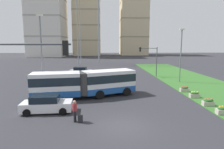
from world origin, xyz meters
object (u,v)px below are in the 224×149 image
object	(u,v)px
traffic_light_far_right	(151,57)
rolling_suitcase	(80,119)
articulated_bus	(85,83)
traffic_light_near_left	(18,77)
flower_planter_1	(208,102)
flower_planter_3	(184,89)
car_silver_hatch	(81,71)
streetlight_left	(42,53)
streetlight_median	(181,53)
apartment_tower_westcentre	(87,19)
apartment_tower_centre	(133,21)
flower_planter_2	(195,95)
apartment_tower_west	(47,9)
car_white_van	(47,104)
flower_planter_0	(223,110)
pedestrian_crossing	(75,109)

from	to	relation	value
traffic_light_far_right	rolling_suitcase	bearing A→B (deg)	-116.53
traffic_light_far_right	articulated_bus	bearing A→B (deg)	-128.47
traffic_light_near_left	traffic_light_far_right	distance (m)	28.36
flower_planter_1	flower_planter_3	world-z (taller)	same
articulated_bus	car_silver_hatch	distance (m)	17.08
streetlight_left	streetlight_median	bearing A→B (deg)	21.38
apartment_tower_westcentre	apartment_tower_centre	bearing A→B (deg)	7.49
flower_planter_2	streetlight_median	world-z (taller)	streetlight_median
traffic_light_near_left	apartment_tower_west	size ratio (longest dim) A/B	0.13
articulated_bus	apartment_tower_west	bearing A→B (deg)	108.17
articulated_bus	traffic_light_far_right	distance (m)	17.58
flower_planter_1	apartment_tower_west	bearing A→B (deg)	114.68
flower_planter_1	apartment_tower_west	world-z (taller)	apartment_tower_west
car_white_van	flower_planter_2	distance (m)	15.91
apartment_tower_westcentre	flower_planter_1	bearing A→B (deg)	-78.29
traffic_light_far_right	streetlight_median	xyz separation A→B (m)	(3.47, -5.46, 0.84)
flower_planter_1	apartment_tower_westcentre	bearing A→B (deg)	101.71
apartment_tower_westcentre	streetlight_left	bearing A→B (deg)	-88.57
traffic_light_far_right	apartment_tower_westcentre	distance (m)	80.79
flower_planter_3	traffic_light_far_right	size ratio (longest dim) A/B	0.20
streetlight_median	traffic_light_near_left	bearing A→B (deg)	-130.77
car_white_van	flower_planter_0	distance (m)	15.49
car_silver_hatch	flower_planter_0	world-z (taller)	car_silver_hatch
flower_planter_3	traffic_light_far_right	world-z (taller)	traffic_light_far_right
apartment_tower_west	flower_planter_3	bearing A→B (deg)	-63.78
car_white_van	traffic_light_far_right	size ratio (longest dim) A/B	0.81
car_silver_hatch	flower_planter_3	xyz separation A→B (m)	(14.92, -15.17, -0.33)
flower_planter_2	car_white_van	bearing A→B (deg)	-165.78
apartment_tower_westcentre	flower_planter_0	bearing A→B (deg)	-78.57
rolling_suitcase	traffic_light_far_right	bearing A→B (deg)	63.47
pedestrian_crossing	flower_planter_0	xyz separation A→B (m)	(12.57, 0.93, -0.58)
flower_planter_1	streetlight_left	world-z (taller)	streetlight_left
articulated_bus	apartment_tower_centre	distance (m)	98.01
articulated_bus	flower_planter_2	distance (m)	12.53
flower_planter_0	apartment_tower_west	size ratio (longest dim) A/B	0.02
streetlight_left	flower_planter_3	bearing A→B (deg)	3.49
articulated_bus	traffic_light_near_left	distance (m)	11.92
flower_planter_0	streetlight_left	bearing A→B (deg)	158.10
pedestrian_crossing	apartment_tower_westcentre	world-z (taller)	apartment_tower_westcentre
car_white_van	flower_planter_1	world-z (taller)	car_white_van
flower_planter_3	pedestrian_crossing	bearing A→B (deg)	-144.44
flower_planter_1	apartment_tower_centre	world-z (taller)	apartment_tower_centre
apartment_tower_centre	flower_planter_3	bearing A→B (deg)	-94.49
rolling_suitcase	flower_planter_3	size ratio (longest dim) A/B	0.88
pedestrian_crossing	flower_planter_3	world-z (taller)	pedestrian_crossing
rolling_suitcase	flower_planter_0	distance (m)	12.17
traffic_light_near_left	streetlight_median	bearing A→B (deg)	49.23
articulated_bus	car_white_van	distance (m)	5.88
flower_planter_2	streetlight_left	bearing A→B (deg)	174.37
pedestrian_crossing	flower_planter_0	distance (m)	12.62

